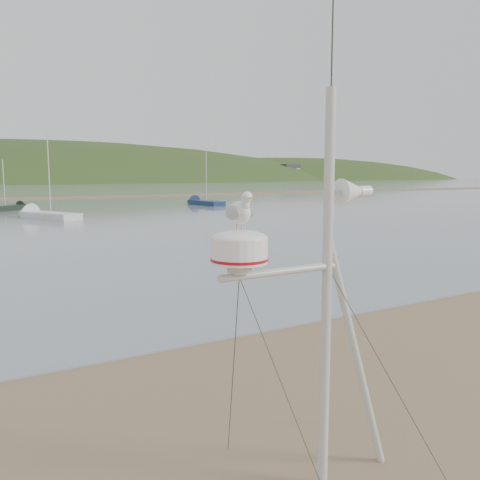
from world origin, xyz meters
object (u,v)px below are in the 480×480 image
mast_rig (323,379)px  sailboat_dark_mid (15,207)px  sailboat_blue_far (198,202)px  sailboat_white_near (36,214)px

mast_rig → sailboat_dark_mid: mast_rig is taller
sailboat_blue_far → sailboat_white_near: sailboat_white_near is taller
sailboat_blue_far → sailboat_dark_mid: size_ratio=1.32×
sailboat_dark_mid → sailboat_blue_far: bearing=-3.2°
mast_rig → sailboat_dark_mid: 48.66m
sailboat_blue_far → mast_rig: bearing=-114.6°
mast_rig → sailboat_blue_far: bearing=65.4°
mast_rig → sailboat_white_near: bearing=85.4°
mast_rig → sailboat_blue_far: 52.25m
sailboat_white_near → sailboat_dark_mid: size_ratio=1.39×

